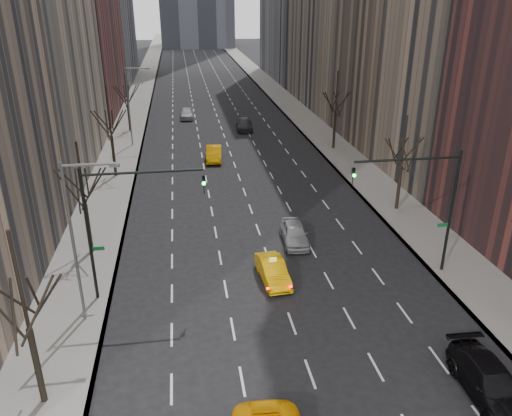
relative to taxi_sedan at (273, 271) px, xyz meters
name	(u,v)px	position (x,y,z in m)	size (l,w,h in m)	color
sidewalk_left	(137,104)	(-12.02, 57.44, -0.61)	(4.50, 320.00, 0.15)	slate
sidewalk_right	(283,99)	(12.48, 57.44, -0.61)	(4.50, 320.00, 0.15)	slate
tree_lw_a	(29,330)	(-11.77, -8.56, 3.19)	(3.36, 3.50, 8.28)	black
tree_lw_b	(85,204)	(-11.77, 5.44, 3.03)	(3.36, 3.50, 7.82)	black
tree_lw_c	(111,137)	(-11.77, 21.44, 3.35)	(3.36, 3.50, 8.74)	black
tree_lw_d	(128,104)	(-11.77, 39.44, 2.88)	(3.36, 3.50, 7.36)	black
tree_rw_b	(401,168)	(12.23, 9.44, 3.03)	(3.36, 3.50, 7.82)	black
tree_rw_c	(335,115)	(12.23, 27.44, 3.35)	(3.36, 3.50, 8.74)	black
traffic_mast_left	(117,213)	(-8.88, -0.56, 4.80)	(6.69, 0.39, 8.00)	black
traffic_mast_right	(428,194)	(9.33, -0.56, 4.80)	(6.69, 0.39, 8.00)	black
streetlight_near	(78,228)	(-10.61, -2.56, 4.93)	(2.83, 0.22, 9.00)	slate
streetlight_far	(131,98)	(-10.61, 32.44, 4.93)	(2.83, 0.22, 9.00)	slate
taxi_sedan	(273,271)	(0.00, 0.00, 0.00)	(1.45, 4.16, 1.37)	#FFB705
silver_sedan_ahead	(294,233)	(2.49, 4.91, 0.06)	(1.76, 4.37, 1.49)	#929599
parked_suv_black	(491,383)	(7.73, -11.14, 0.08)	(2.15, 5.30, 1.54)	black
far_taxi	(214,153)	(-1.79, 25.38, 0.07)	(1.60, 4.60, 1.52)	#FFAD05
far_suv_grey	(244,124)	(3.19, 38.10, 0.05)	(2.07, 5.10, 1.48)	#2D2E32
far_car_white	(187,113)	(-4.20, 45.84, 0.09)	(1.83, 4.56, 1.55)	#BABABA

